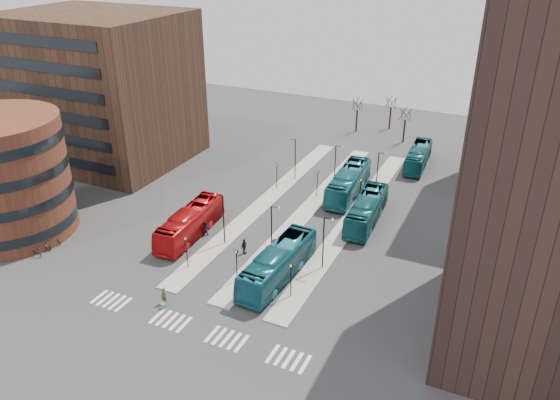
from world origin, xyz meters
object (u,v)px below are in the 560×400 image
at_px(commuter_a, 205,228).
at_px(teal_bus_b, 348,182).
at_px(bicycle_mid, 43,247).
at_px(bicycle_far, 55,241).
at_px(teal_bus_a, 278,264).
at_px(commuter_b, 244,246).
at_px(suitcase, 163,306).
at_px(teal_bus_d, 418,157).
at_px(red_bus, 190,223).
at_px(bicycle_near, 35,252).
at_px(traveller, 164,296).
at_px(commuter_c, 275,246).
at_px(teal_bus_c, 367,210).

bearing_deg(commuter_a, teal_bus_b, -133.43).
bearing_deg(bicycle_mid, bicycle_far, -22.40).
relative_size(teal_bus_a, commuter_b, 6.92).
relative_size(suitcase, teal_bus_d, 0.05).
relative_size(red_bus, bicycle_near, 6.41).
relative_size(commuter_b, bicycle_far, 1.02).
bearing_deg(traveller, bicycle_far, 170.35).
xyz_separation_m(bicycle_near, bicycle_far, (0.00, 2.79, -0.02)).
distance_m(traveller, commuter_c, 14.05).
bearing_deg(bicycle_near, commuter_a, -46.27).
height_order(teal_bus_c, bicycle_near, teal_bus_c).
xyz_separation_m(traveller, bicycle_mid, (-18.01, 2.13, -0.36)).
xyz_separation_m(commuter_b, bicycle_mid, (-20.63, -9.14, -0.40)).
bearing_deg(teal_bus_a, commuter_b, 156.53).
xyz_separation_m(red_bus, traveller, (5.02, -12.17, -0.81)).
distance_m(commuter_a, commuter_b, 6.41).
bearing_deg(teal_bus_b, traveller, -107.73).
bearing_deg(traveller, teal_bus_c, 64.41).
distance_m(commuter_a, bicycle_near, 18.84).
height_order(teal_bus_b, commuter_b, teal_bus_b).
relative_size(suitcase, bicycle_mid, 0.33).
xyz_separation_m(red_bus, teal_bus_a, (13.09, -3.61, 0.08)).
height_order(teal_bus_b, bicycle_far, teal_bus_b).
bearing_deg(teal_bus_a, bicycle_near, -160.86).
height_order(commuter_b, bicycle_near, commuter_b).
bearing_deg(traveller, bicycle_near, 179.07).
distance_m(traveller, bicycle_mid, 18.14).
bearing_deg(teal_bus_b, commuter_b, -108.72).
height_order(bicycle_near, bicycle_mid, bicycle_mid).
relative_size(teal_bus_a, bicycle_far, 7.03).
relative_size(teal_bus_c, teal_bus_d, 1.08).
bearing_deg(teal_bus_b, teal_bus_a, -93.02).
bearing_deg(commuter_b, bicycle_mid, 121.55).
height_order(commuter_c, bicycle_mid, commuter_c).
height_order(teal_bus_b, teal_bus_d, teal_bus_b).
distance_m(teal_bus_c, commuter_b, 16.35).
bearing_deg(commuter_b, red_bus, 90.93).
relative_size(teal_bus_d, commuter_b, 6.07).
relative_size(teal_bus_a, commuter_c, 7.35).
distance_m(bicycle_mid, bicycle_far, 1.64).
bearing_deg(teal_bus_b, bicycle_mid, -135.37).
xyz_separation_m(red_bus, teal_bus_d, (19.52, 32.51, -0.14)).
bearing_deg(bicycle_mid, teal_bus_d, -59.77).
bearing_deg(commuter_a, commuter_b, 154.00).
xyz_separation_m(suitcase, commuter_a, (-3.91, 13.73, 0.58)).
relative_size(red_bus, teal_bus_b, 0.94).
bearing_deg(suitcase, bicycle_near, -172.97).
distance_m(suitcase, teal_bus_c, 27.75).
xyz_separation_m(teal_bus_d, commuter_a, (-18.04, -31.64, -0.69)).
bearing_deg(bicycle_near, teal_bus_b, -37.40).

